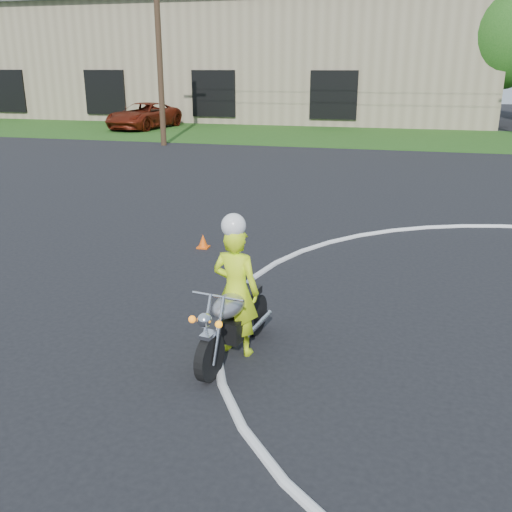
# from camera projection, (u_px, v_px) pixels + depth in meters

# --- Properties ---
(grass_strip) EXTENTS (120.00, 10.00, 0.02)m
(grass_strip) POSITION_uv_depth(u_px,v_px,m) (471.00, 140.00, 30.30)
(grass_strip) COLOR #1E4714
(grass_strip) RESTS_ON ground
(primary_motorcycle) EXTENTS (0.76, 2.01, 1.06)m
(primary_motorcycle) POSITION_uv_depth(u_px,v_px,m) (233.00, 321.00, 7.57)
(primary_motorcycle) COLOR black
(primary_motorcycle) RESTS_ON ground
(rider_primary_grp) EXTENTS (0.71, 0.53, 1.97)m
(rider_primary_grp) POSITION_uv_depth(u_px,v_px,m) (236.00, 287.00, 7.56)
(rider_primary_grp) COLOR #DAFF1A
(rider_primary_grp) RESTS_ON ground
(pickup_grp) EXTENTS (3.37, 5.97, 1.58)m
(pickup_grp) POSITION_uv_depth(u_px,v_px,m) (144.00, 116.00, 35.65)
(pickup_grp) COLOR #5F180A
(pickup_grp) RESTS_ON ground
(warehouse) EXTENTS (41.00, 17.00, 8.30)m
(warehouse) POSITION_uv_depth(u_px,v_px,m) (221.00, 61.00, 45.18)
(warehouse) COLOR tan
(warehouse) RESTS_ON ground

